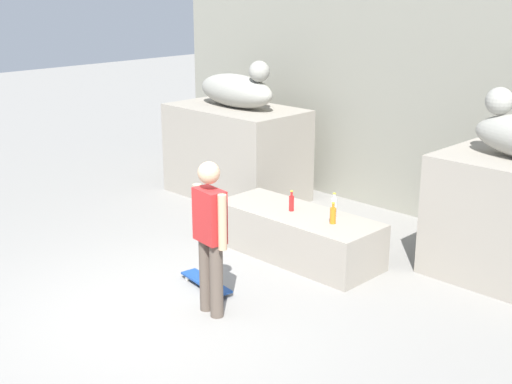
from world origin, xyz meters
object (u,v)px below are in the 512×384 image
Objects in this scene: bottle_orange at (333,215)px; bottle_red at (291,203)px; bottle_clear at (334,207)px; skater at (210,232)px; statue_reclining_left at (237,90)px; skateboard at (206,282)px.

bottle_red is at bearing 179.77° from bottle_orange.
bottle_red is (-0.53, -0.20, -0.02)m from bottle_clear.
statue_reclining_left is at bearing 139.91° from skater.
skater is at bearing -74.67° from bottle_red.
statue_reclining_left reaches higher than skateboard.
bottle_orange reaches higher than skateboard.
skateboard is 1.72m from bottle_orange.
bottle_red is at bearing 98.09° from skateboard.
statue_reclining_left is 2.84m from bottle_red.
statue_reclining_left reaches higher than skater.
bottle_orange is 1.00× the size of bottle_red.
bottle_clear is at bearing -17.40° from statue_reclining_left.
statue_reclining_left is 3.41m from bottle_orange.
statue_reclining_left is 5.30× the size of bottle_clear.
skater is 2.03× the size of skateboard.
bottle_orange is at bearing -0.23° from bottle_red.
bottle_orange is 0.87× the size of bottle_clear.
bottle_orange is at bearing -19.80° from statue_reclining_left.
statue_reclining_left is 1.99× the size of skateboard.
bottle_clear is at bearing 126.05° from bottle_orange.
skateboard is 3.05× the size of bottle_orange.
bottle_red reaches higher than skateboard.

